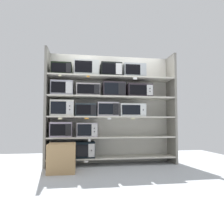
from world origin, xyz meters
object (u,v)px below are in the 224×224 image
object	(u,v)px
microwave_1	(84,149)
microwave_9	(88,90)
microwave_0	(61,150)
microwave_11	(139,91)
microwave_4	(63,108)
microwave_12	(62,70)
shipping_carton	(62,158)
microwave_7	(132,110)
microwave_6	(108,110)
microwave_8	(62,89)
microwave_3	(87,130)
microwave_5	(86,110)
microwave_10	(113,90)
microwave_13	(86,69)
microwave_2	(61,130)
microwave_14	(111,71)
microwave_15	(134,71)

from	to	relation	value
microwave_1	microwave_9	distance (m)	1.28
microwave_0	microwave_11	xyz separation A→B (m)	(1.71, 0.00, 1.29)
microwave_4	microwave_0	bearing A→B (deg)	-179.73
microwave_12	shipping_carton	world-z (taller)	microwave_12
microwave_9	microwave_7	bearing A→B (deg)	0.00
microwave_6	microwave_8	distance (m)	1.08
microwave_3	microwave_11	bearing A→B (deg)	0.01
microwave_12	microwave_11	bearing A→B (deg)	-0.00
microwave_4	microwave_7	distance (m)	1.52
microwave_5	microwave_10	xyz separation A→B (m)	(0.61, 0.00, 0.46)
microwave_13	shipping_carton	distance (m)	1.96
microwave_3	microwave_10	world-z (taller)	microwave_10
microwave_11	microwave_12	bearing A→B (deg)	180.00
microwave_2	microwave_11	world-z (taller)	microwave_11
microwave_12	microwave_10	bearing A→B (deg)	-0.01
microwave_0	microwave_14	xyz separation A→B (m)	(1.07, 0.00, 1.74)
microwave_7	microwave_8	size ratio (longest dim) A/B	1.23
microwave_3	microwave_13	world-z (taller)	microwave_13
microwave_6	microwave_10	distance (m)	0.46
microwave_7	microwave_10	size ratio (longest dim) A/B	1.16
microwave_12	microwave_13	bearing A→B (deg)	-0.02
shipping_carton	microwave_15	bearing A→B (deg)	20.65
microwave_15	microwave_8	bearing A→B (deg)	180.00
microwave_6	microwave_15	distance (m)	1.06
microwave_5	microwave_8	size ratio (longest dim) A/B	0.95
microwave_9	microwave_10	bearing A→B (deg)	-0.00
microwave_3	microwave_14	distance (m)	1.42
microwave_10	microwave_1	bearing A→B (deg)	179.98
microwave_14	shipping_carton	size ratio (longest dim) A/B	0.87
microwave_5	microwave_8	xyz separation A→B (m)	(-0.50, 0.00, 0.46)
microwave_1	microwave_6	world-z (taller)	microwave_6
microwave_0	microwave_11	distance (m)	2.15
microwave_1	microwave_5	world-z (taller)	microwave_5
microwave_11	microwave_15	size ratio (longest dim) A/B	1.14
microwave_9	microwave_10	world-z (taller)	microwave_10
microwave_11	microwave_14	xyz separation A→B (m)	(-0.65, 0.00, 0.44)
shipping_carton	microwave_11	bearing A→B (deg)	19.24
microwave_1	microwave_2	bearing A→B (deg)	-179.98
microwave_4	microwave_10	xyz separation A→B (m)	(1.10, -0.00, 0.42)
microwave_12	microwave_14	distance (m)	1.07
microwave_1	microwave_10	xyz separation A→B (m)	(0.63, -0.00, 1.30)
microwave_2	microwave_10	size ratio (longest dim) A/B	0.92
microwave_4	microwave_14	bearing A→B (deg)	0.00
microwave_3	microwave_12	world-z (taller)	microwave_12
microwave_12	microwave_13	world-z (taller)	microwave_13
microwave_0	microwave_6	world-z (taller)	microwave_6
microwave_2	microwave_13	distance (m)	1.42
microwave_8	microwave_4	bearing A→B (deg)	-0.79
microwave_4	microwave_6	xyz separation A→B (m)	(0.97, 0.00, -0.01)
microwave_3	microwave_15	size ratio (longest dim) A/B	0.88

